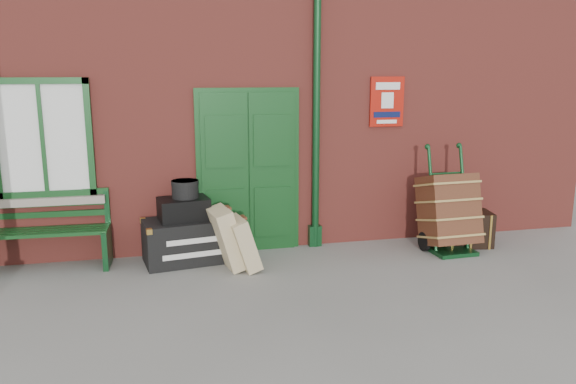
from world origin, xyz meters
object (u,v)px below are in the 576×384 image
object	(u,v)px
bench	(42,229)
houdini_trunk	(189,240)
dark_trunk	(466,228)
porter_trolley	(449,211)

from	to	relation	value
bench	houdini_trunk	bearing A→B (deg)	-3.05
bench	houdini_trunk	distance (m)	1.85
houdini_trunk	dark_trunk	world-z (taller)	houdini_trunk
houdini_trunk	dark_trunk	bearing A→B (deg)	-11.69
porter_trolley	dark_trunk	distance (m)	0.51
bench	dark_trunk	size ratio (longest dim) A/B	2.42
porter_trolley	bench	bearing A→B (deg)	172.13
porter_trolley	dark_trunk	xyz separation A→B (m)	(0.37, 0.15, -0.31)
bench	dark_trunk	world-z (taller)	bench
houdini_trunk	porter_trolley	distance (m)	3.60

